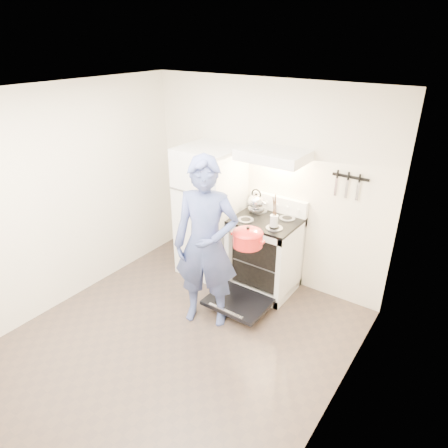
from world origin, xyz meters
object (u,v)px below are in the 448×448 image
at_px(refrigerator, 210,212).
at_px(dutch_oven, 248,239).
at_px(tea_kettle, 256,201).
at_px(person, 206,245).
at_px(stove_body, 265,255).

xyz_separation_m(refrigerator, dutch_oven, (0.97, -0.65, 0.18)).
bearing_deg(dutch_oven, tea_kettle, 115.35).
xyz_separation_m(refrigerator, person, (0.60, -0.87, 0.09)).
bearing_deg(stove_body, refrigerator, -178.23).
xyz_separation_m(stove_body, dutch_oven, (0.16, -0.67, 0.57)).
height_order(refrigerator, dutch_oven, refrigerator).
distance_m(stove_body, person, 1.04).
height_order(refrigerator, person, person).
height_order(person, dutch_oven, person).
bearing_deg(tea_kettle, person, -89.92).
xyz_separation_m(person, dutch_oven, (0.37, 0.22, 0.08)).
xyz_separation_m(tea_kettle, person, (0.00, -1.01, -0.15)).
xyz_separation_m(stove_body, tea_kettle, (-0.22, 0.11, 0.64)).
relative_size(tea_kettle, person, 0.16).
bearing_deg(person, dutch_oven, 7.30).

